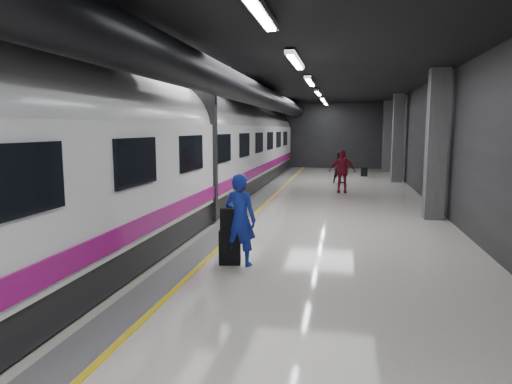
{
  "coord_description": "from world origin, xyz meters",
  "views": [
    {
      "loc": [
        1.82,
        -12.53,
        2.73
      ],
      "look_at": [
        -0.25,
        -1.75,
        1.21
      ],
      "focal_mm": 32.0,
      "sensor_mm": 36.0,
      "label": 1
    }
  ],
  "objects": [
    {
      "name": "ground",
      "position": [
        0.0,
        0.0,
        0.0
      ],
      "size": [
        40.0,
        40.0,
        0.0
      ],
      "primitive_type": "plane",
      "color": "silver",
      "rests_on": "ground"
    },
    {
      "name": "platform_hall",
      "position": [
        -0.29,
        0.96,
        3.54
      ],
      "size": [
        10.02,
        40.02,
        4.51
      ],
      "color": "black",
      "rests_on": "ground"
    },
    {
      "name": "train",
      "position": [
        -3.25,
        -0.0,
        2.07
      ],
      "size": [
        3.05,
        38.0,
        4.05
      ],
      "color": "black",
      "rests_on": "ground"
    },
    {
      "name": "traveler_main",
      "position": [
        -0.17,
        -3.81,
        0.93
      ],
      "size": [
        0.77,
        0.6,
        1.86
      ],
      "primitive_type": "imported",
      "rotation": [
        0.0,
        0.0,
        2.88
      ],
      "color": "#1822B9",
      "rests_on": "ground"
    },
    {
      "name": "suitcase_main",
      "position": [
        -0.4,
        -3.78,
        0.35
      ],
      "size": [
        0.47,
        0.34,
        0.7
      ],
      "primitive_type": "cube",
      "rotation": [
        0.0,
        0.0,
        0.17
      ],
      "color": "black",
      "rests_on": "ground"
    },
    {
      "name": "shoulder_bag",
      "position": [
        -0.42,
        -3.8,
        0.93
      ],
      "size": [
        0.37,
        0.27,
        0.45
      ],
      "primitive_type": "cube",
      "rotation": [
        0.0,
        0.0,
        0.29
      ],
      "color": "black",
      "rests_on": "suitcase_main"
    },
    {
      "name": "traveler_far_a",
      "position": [
        1.68,
        10.85,
        0.8
      ],
      "size": [
        0.97,
        0.88,
        1.6
      ],
      "primitive_type": "imported",
      "rotation": [
        0.0,
        0.0,
        0.45
      ],
      "color": "black",
      "rests_on": "ground"
    },
    {
      "name": "traveler_far_b",
      "position": [
        1.78,
        7.4,
        0.93
      ],
      "size": [
        1.09,
        0.45,
        1.85
      ],
      "primitive_type": "imported",
      "rotation": [
        0.0,
        0.0,
        -0.0
      ],
      "color": "maroon",
      "rests_on": "ground"
    },
    {
      "name": "suitcase_far",
      "position": [
        3.03,
        14.58,
        0.26
      ],
      "size": [
        0.37,
        0.26,
        0.52
      ],
      "primitive_type": "cube",
      "rotation": [
        0.0,
        0.0,
        0.1
      ],
      "color": "black",
      "rests_on": "ground"
    }
  ]
}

